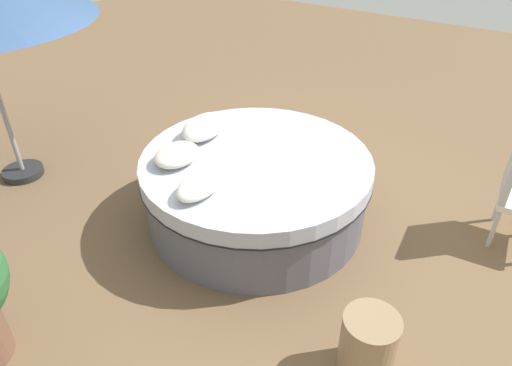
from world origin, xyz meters
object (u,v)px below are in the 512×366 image
object	(u,v)px
throw_pillow_0	(204,127)
throw_pillow_1	(177,155)
throw_pillow_2	(201,184)
round_bed	(256,188)
side_table	(368,345)

from	to	relation	value
throw_pillow_0	throw_pillow_1	bearing A→B (deg)	8.22
throw_pillow_2	round_bed	bearing A→B (deg)	171.23
throw_pillow_0	throw_pillow_2	world-z (taller)	throw_pillow_0
round_bed	throw_pillow_2	bearing A→B (deg)	-8.77
round_bed	throw_pillow_1	bearing A→B (deg)	-53.43
throw_pillow_1	side_table	world-z (taller)	throw_pillow_1
round_bed	throw_pillow_1	distance (m)	0.83
throw_pillow_1	throw_pillow_2	bearing A→B (deg)	60.17
round_bed	throw_pillow_0	world-z (taller)	throw_pillow_0
round_bed	throw_pillow_2	distance (m)	0.82
throw_pillow_1	side_table	distance (m)	2.27
throw_pillow_1	round_bed	bearing A→B (deg)	126.57
throw_pillow_0	throw_pillow_1	xyz separation A→B (m)	(0.52, 0.08, -0.03)
throw_pillow_1	side_table	bearing A→B (deg)	73.26
throw_pillow_2	throw_pillow_0	bearing A→B (deg)	-145.41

